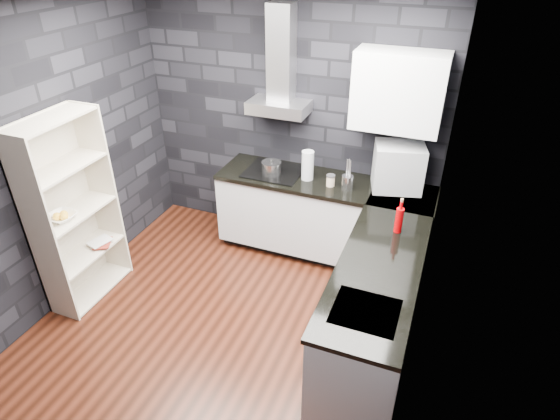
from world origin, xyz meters
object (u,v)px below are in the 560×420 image
Objects in this scene: bookshelf at (74,213)px; fruit_bowl at (62,217)px; pot at (271,168)px; appliance_garage at (398,167)px; utensil_crock at (347,183)px; storage_jar at (331,181)px; red_bottle at (399,220)px; glass_vase at (308,165)px.

bookshelf is 0.14m from fruit_bowl.
appliance_garage reaches higher than pot.
utensil_crock reaches higher than fruit_bowl.
storage_jar is 0.95m from red_bottle.
storage_jar is 0.66m from appliance_garage.
pot is at bearing 173.47° from appliance_garage.
fruit_bowl is (-1.74, -1.54, -0.11)m from glass_vase.
red_bottle is at bearing 14.60° from bookshelf.
storage_jar is at bearing -12.26° from glass_vase.
glass_vase is at bearing 171.20° from utensil_crock.
glass_vase is 0.66× the size of appliance_garage.
appliance_garage reaches higher than storage_jar.
utensil_crock is 0.82m from red_bottle.
appliance_garage is at bearing 17.38° from storage_jar.
utensil_crock is 0.61× the size of fruit_bowl.
red_bottle is (0.15, -0.77, -0.11)m from appliance_garage.
bookshelf is 7.60× the size of fruit_bowl.
glass_vase reaches higher than red_bottle.
pot is 0.11× the size of bookshelf.
red_bottle is at bearing 18.06° from fruit_bowl.
fruit_bowl is at bearing -162.18° from appliance_garage.
red_bottle reaches higher than utensil_crock.
pot is 0.88× the size of red_bottle.
appliance_garage reaches higher than utensil_crock.
utensil_crock is 2.55m from bookshelf.
bookshelf is at bearing -164.51° from red_bottle.
utensil_crock is (0.43, -0.07, -0.08)m from glass_vase.
bookshelf reaches higher than appliance_garage.
appliance_garage is at bearing 100.87° from red_bottle.
bookshelf is (-2.17, -1.33, -0.07)m from utensil_crock.
glass_vase is 0.88m from appliance_garage.
storage_jar is at bearing -177.40° from appliance_garage.
bookshelf reaches higher than fruit_bowl.
red_bottle is (0.58, -0.57, 0.04)m from utensil_crock.
red_bottle is 0.12× the size of bookshelf.
glass_vase is 1.28× the size of fruit_bowl.
storage_jar is 2.49m from fruit_bowl.
utensil_crock reaches higher than storage_jar.
red_bottle is at bearing -22.99° from pot.
pot is 1.37× the size of utensil_crock.
utensil_crock is (0.17, -0.01, 0.02)m from storage_jar.
pot reaches higher than fruit_bowl.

